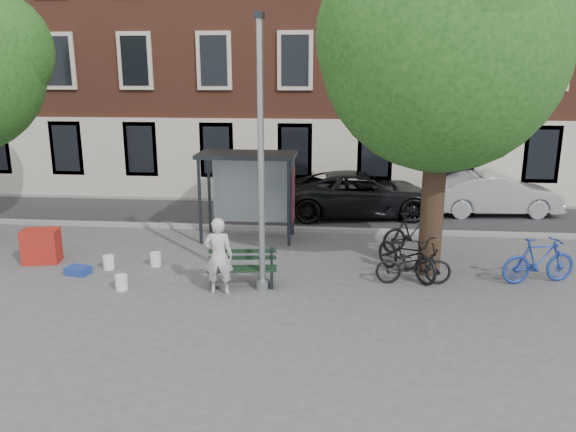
# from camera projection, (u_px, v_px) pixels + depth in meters

# --- Properties ---
(ground) EXTENTS (90.00, 90.00, 0.00)m
(ground) POSITION_uv_depth(u_px,v_px,m) (263.00, 289.00, 13.07)
(ground) COLOR #4C4C4F
(ground) RESTS_ON ground
(road) EXTENTS (40.00, 4.00, 0.01)m
(road) POSITION_uv_depth(u_px,v_px,m) (290.00, 215.00, 19.81)
(road) COLOR #28282B
(road) RESTS_ON ground
(curb_near) EXTENTS (40.00, 0.25, 0.12)m
(curb_near) POSITION_uv_depth(u_px,v_px,m) (284.00, 229.00, 17.87)
(curb_near) COLOR gray
(curb_near) RESTS_ON ground
(curb_far) EXTENTS (40.00, 0.25, 0.12)m
(curb_far) POSITION_uv_depth(u_px,v_px,m) (295.00, 201.00, 21.72)
(curb_far) COLOR gray
(curb_far) RESTS_ON ground
(building_row) EXTENTS (30.00, 8.00, 14.00)m
(building_row) POSITION_uv_depth(u_px,v_px,m) (303.00, 21.00, 23.84)
(building_row) COLOR brown
(building_row) RESTS_ON ground
(lamppost) EXTENTS (0.28, 0.35, 6.11)m
(lamppost) POSITION_uv_depth(u_px,v_px,m) (261.00, 171.00, 12.37)
(lamppost) COLOR #9EA0A3
(lamppost) RESTS_ON ground
(tree_right) EXTENTS (5.76, 5.60, 8.20)m
(tree_right) POSITION_uv_depth(u_px,v_px,m) (445.00, 40.00, 12.62)
(tree_right) COLOR black
(tree_right) RESTS_ON ground
(bus_shelter) EXTENTS (2.85, 1.45, 2.62)m
(bus_shelter) POSITION_uv_depth(u_px,v_px,m) (261.00, 176.00, 16.60)
(bus_shelter) COLOR #1E2328
(bus_shelter) RESTS_ON ground
(painter) EXTENTS (0.67, 0.45, 1.78)m
(painter) POSITION_uv_depth(u_px,v_px,m) (219.00, 256.00, 12.63)
(painter) COLOR silver
(painter) RESTS_ON ground
(bench) EXTENTS (1.66, 0.72, 0.83)m
(bench) POSITION_uv_depth(u_px,v_px,m) (242.00, 270.00, 13.23)
(bench) COLOR #1E2328
(bench) RESTS_ON ground
(bike_a) EXTENTS (1.81, 0.72, 0.94)m
(bike_a) POSITION_uv_depth(u_px,v_px,m) (413.00, 265.00, 13.30)
(bike_a) COLOR black
(bike_a) RESTS_ON ground
(bike_b) EXTENTS (1.94, 1.00, 1.12)m
(bike_b) POSITION_uv_depth(u_px,v_px,m) (539.00, 260.00, 13.34)
(bike_b) COLOR navy
(bike_b) RESTS_ON ground
(bike_c) EXTENTS (1.81, 2.16, 1.11)m
(bike_c) POSITION_uv_depth(u_px,v_px,m) (407.00, 254.00, 13.79)
(bike_c) COLOR black
(bike_c) RESTS_ON ground
(bike_d) EXTENTS (1.94, 1.33, 1.14)m
(bike_d) POSITION_uv_depth(u_px,v_px,m) (412.00, 232.00, 15.70)
(bike_d) COLOR black
(bike_d) RESTS_ON ground
(car_dark) EXTENTS (5.79, 3.22, 1.53)m
(car_dark) POSITION_uv_depth(u_px,v_px,m) (361.00, 194.00, 19.63)
(car_dark) COLOR black
(car_dark) RESTS_ON ground
(car_silver) EXTENTS (4.59, 1.97, 1.47)m
(car_silver) POSITION_uv_depth(u_px,v_px,m) (494.00, 194.00, 19.74)
(car_silver) COLOR #A2A4AA
(car_silver) RESTS_ON ground
(red_stand) EXTENTS (0.99, 0.76, 0.90)m
(red_stand) POSITION_uv_depth(u_px,v_px,m) (41.00, 246.00, 14.82)
(red_stand) COLOR #AA2016
(red_stand) RESTS_ON ground
(blue_crate) EXTENTS (0.62, 0.51, 0.20)m
(blue_crate) POSITION_uv_depth(u_px,v_px,m) (78.00, 270.00, 14.01)
(blue_crate) COLOR navy
(blue_crate) RESTS_ON ground
(bucket_a) EXTENTS (0.29, 0.29, 0.36)m
(bucket_a) POSITION_uv_depth(u_px,v_px,m) (156.00, 259.00, 14.60)
(bucket_a) COLOR white
(bucket_a) RESTS_ON ground
(bucket_b) EXTENTS (0.30, 0.30, 0.36)m
(bucket_b) POSITION_uv_depth(u_px,v_px,m) (109.00, 262.00, 14.36)
(bucket_b) COLOR white
(bucket_b) RESTS_ON ground
(bucket_c) EXTENTS (0.28, 0.28, 0.36)m
(bucket_c) POSITION_uv_depth(u_px,v_px,m) (121.00, 282.00, 13.00)
(bucket_c) COLOR white
(bucket_c) RESTS_ON ground
(notice_sign) EXTENTS (0.33, 0.18, 2.04)m
(notice_sign) POSITION_uv_depth(u_px,v_px,m) (434.00, 205.00, 14.76)
(notice_sign) COLOR #9EA0A3
(notice_sign) RESTS_ON ground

